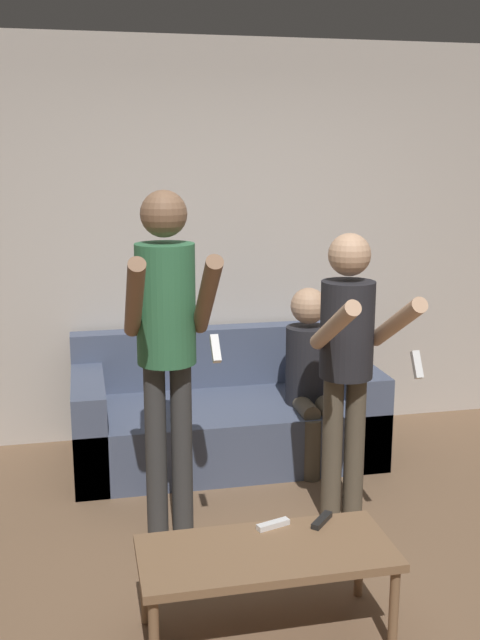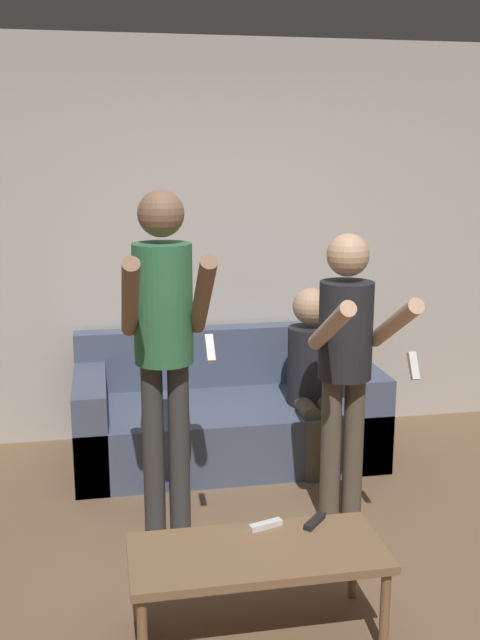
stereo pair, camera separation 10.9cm
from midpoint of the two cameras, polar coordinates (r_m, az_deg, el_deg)
name	(u,v)px [view 1 (the left image)]	position (r m, az deg, el deg)	size (l,w,h in m)	color
ground_plane	(317,599)	(3.61, 4.96, -20.39)	(14.00, 14.00, 0.00)	brown
wall_back	(223,243)	(5.19, -1.88, 5.91)	(6.40, 0.06, 2.70)	beige
couch	(224,417)	(4.96, -1.88, -7.37)	(1.93, 0.93, 0.79)	#4C5670
person_standing_left	(167,329)	(3.71, -6.44, -0.70)	(0.41, 0.65, 1.79)	#383838
person_standing_right	(348,349)	(3.94, 7.46, -2.22)	(0.40, 0.69, 1.56)	brown
person_seated	(310,370)	(4.75, 4.72, -3.85)	(0.28, 0.52, 1.13)	brown
coffee_table	(266,558)	(3.19, 1.00, -17.69)	(1.04, 0.46, 0.39)	#846042
remote_near	(322,520)	(3.37, 5.35, -14.95)	(0.13, 0.14, 0.02)	black
remote_far	(273,524)	(3.32, 1.57, -15.32)	(0.15, 0.08, 0.02)	white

